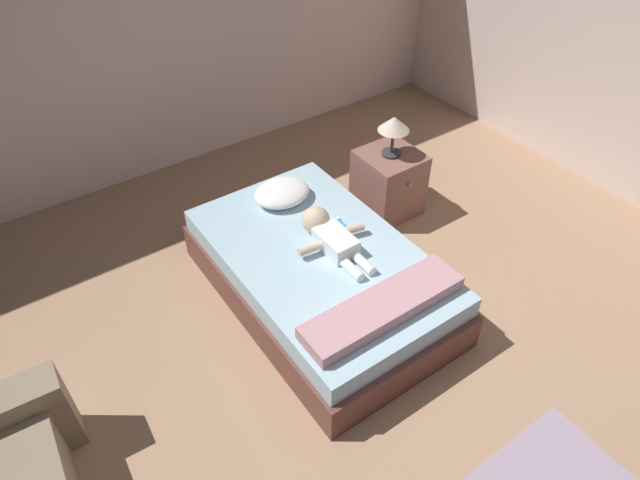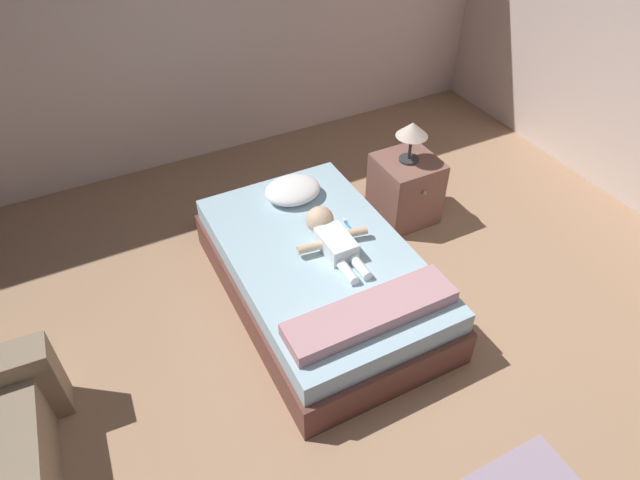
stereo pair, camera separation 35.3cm
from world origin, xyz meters
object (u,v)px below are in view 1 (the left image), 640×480
Objects in this scene: baby at (329,235)px; bed at (320,275)px; toothbrush at (344,224)px; nightstand at (388,183)px; lamp at (394,126)px; pillow at (282,193)px.

bed is at bearing -159.55° from baby.
bed is 11.38× the size of toothbrush.
nightstand is (0.73, 0.36, -0.16)m from toothbrush.
baby is 1.21× the size of nightstand.
lamp reaches higher than toothbrush.
baby is at bearing -153.54° from lamp.
bed is 1.27m from lamp.
pillow is 0.53m from toothbrush.
bed is 0.68m from pillow.
bed is at bearing -154.08° from nightstand.
lamp is at bearing 25.92° from bed.
nightstand reaches higher than toothbrush.
toothbrush reaches higher than bed.
lamp is (0.92, 0.46, 0.29)m from baby.
lamp reaches higher than pillow.
lamp is at bearing -7.49° from pillow.
baby is 2.01× the size of lamp.
lamp reaches higher than nightstand.
toothbrush is (0.19, 0.09, -0.06)m from baby.
bed is 2.87× the size of baby.
baby is (0.10, 0.04, 0.29)m from bed.
pillow is at bearing 81.32° from bed.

